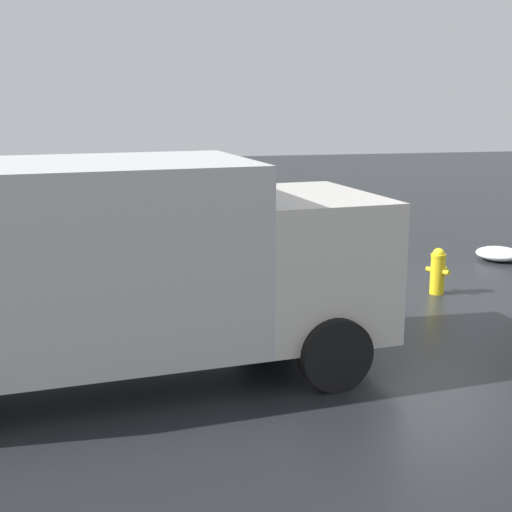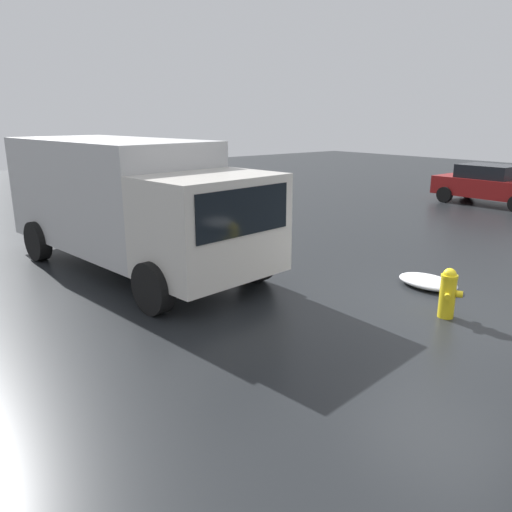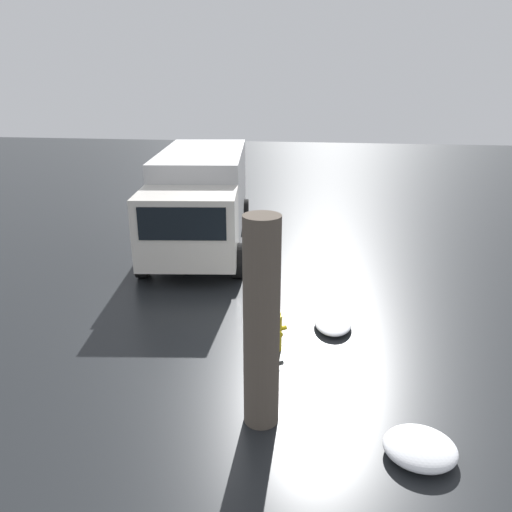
% 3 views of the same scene
% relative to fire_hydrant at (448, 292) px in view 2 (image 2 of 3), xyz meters
% --- Properties ---
extents(ground_plane, '(60.00, 60.00, 0.00)m').
position_rel_fire_hydrant_xyz_m(ground_plane, '(0.00, 0.00, -0.43)').
color(ground_plane, black).
extents(fire_hydrant, '(0.38, 0.44, 0.84)m').
position_rel_fire_hydrant_xyz_m(fire_hydrant, '(0.00, 0.00, 0.00)').
color(fire_hydrant, yellow).
rests_on(fire_hydrant, ground_plane).
extents(delivery_truck, '(7.07, 3.29, 2.72)m').
position_rel_fire_hydrant_xyz_m(delivery_truck, '(5.90, 2.76, 1.08)').
color(delivery_truck, beige).
rests_on(delivery_truck, ground_plane).
extents(parked_car, '(4.03, 1.95, 1.47)m').
position_rel_fire_hydrant_xyz_m(parked_car, '(5.03, -11.31, 0.33)').
color(parked_car, maroon).
rests_on(parked_car, ground_plane).
extents(snow_pile_curbside, '(1.19, 0.76, 0.21)m').
position_rel_fire_hydrant_xyz_m(snow_pile_curbside, '(1.05, -1.11, -0.32)').
color(snow_pile_curbside, white).
rests_on(snow_pile_curbside, ground_plane).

